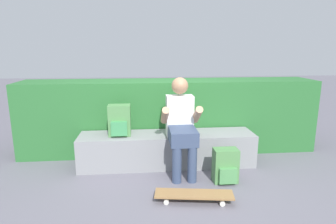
# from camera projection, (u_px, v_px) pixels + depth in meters

# --- Properties ---
(ground_plane) EXTENTS (24.00, 24.00, 0.00)m
(ground_plane) POSITION_uv_depth(u_px,v_px,m) (171.00, 179.00, 3.44)
(ground_plane) COLOR slate
(bench_main) EXTENTS (2.30, 0.48, 0.43)m
(bench_main) POSITION_uv_depth(u_px,v_px,m) (167.00, 149.00, 3.82)
(bench_main) COLOR gray
(bench_main) RESTS_ON ground
(person_skater) EXTENTS (0.49, 0.62, 1.18)m
(person_skater) POSITION_uv_depth(u_px,v_px,m) (181.00, 123.00, 3.53)
(person_skater) COLOR white
(person_skater) RESTS_ON ground
(skateboard_near_person) EXTENTS (0.82, 0.31, 0.09)m
(skateboard_near_person) POSITION_uv_depth(u_px,v_px,m) (194.00, 195.00, 2.92)
(skateboard_near_person) COLOR olive
(skateboard_near_person) RESTS_ON ground
(backpack_on_bench) EXTENTS (0.28, 0.23, 0.40)m
(backpack_on_bench) POSITION_uv_depth(u_px,v_px,m) (119.00, 121.00, 3.66)
(backpack_on_bench) COLOR #51894C
(backpack_on_bench) RESTS_ON bench_main
(backpack_on_ground) EXTENTS (0.28, 0.23, 0.40)m
(backpack_on_ground) POSITION_uv_depth(u_px,v_px,m) (226.00, 166.00, 3.33)
(backpack_on_ground) COLOR #51894C
(backpack_on_ground) RESTS_ON ground
(hedge_row) EXTENTS (4.33, 0.66, 1.07)m
(hedge_row) POSITION_uv_depth(u_px,v_px,m) (170.00, 116.00, 4.33)
(hedge_row) COLOR #2B6A31
(hedge_row) RESTS_ON ground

